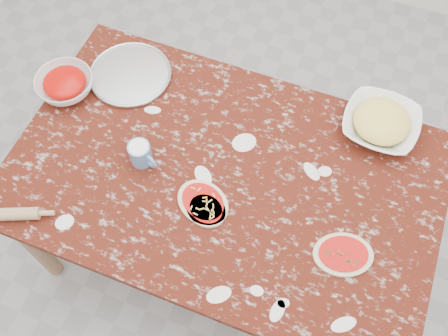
% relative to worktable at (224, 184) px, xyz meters
% --- Properties ---
extents(ground, '(4.00, 4.00, 0.00)m').
position_rel_worktable_xyz_m(ground, '(0.00, 0.00, -0.67)').
color(ground, gray).
extents(worktable, '(1.60, 1.00, 0.75)m').
position_rel_worktable_xyz_m(worktable, '(0.00, 0.00, 0.00)').
color(worktable, '#40130B').
rests_on(worktable, ground).
extents(pizza_tray, '(0.43, 0.43, 0.01)m').
position_rel_worktable_xyz_m(pizza_tray, '(-0.53, 0.29, 0.09)').
color(pizza_tray, '#B2B2B7').
rests_on(pizza_tray, worktable).
extents(sauce_bowl, '(0.29, 0.29, 0.07)m').
position_rel_worktable_xyz_m(sauce_bowl, '(-0.74, 0.13, 0.12)').
color(sauce_bowl, white).
rests_on(sauce_bowl, worktable).
extents(cheese_bowl, '(0.30, 0.30, 0.07)m').
position_rel_worktable_xyz_m(cheese_bowl, '(0.49, 0.41, 0.12)').
color(cheese_bowl, white).
rests_on(cheese_bowl, worktable).
extents(flour_mug, '(0.12, 0.08, 0.10)m').
position_rel_worktable_xyz_m(flour_mug, '(-0.31, -0.06, 0.13)').
color(flour_mug, '#5886BF').
rests_on(flour_mug, worktable).
extents(pizza_left, '(0.25, 0.22, 0.02)m').
position_rel_worktable_xyz_m(pizza_left, '(-0.03, -0.14, 0.09)').
color(pizza_left, beige).
rests_on(pizza_left, worktable).
extents(pizza_mid, '(0.18, 0.17, 0.02)m').
position_rel_worktable_xyz_m(pizza_mid, '(-0.01, -0.16, 0.09)').
color(pizza_mid, beige).
rests_on(pizza_mid, worktable).
extents(pizza_right, '(0.25, 0.22, 0.02)m').
position_rel_worktable_xyz_m(pizza_right, '(0.49, -0.14, 0.09)').
color(pizza_right, beige).
rests_on(pizza_right, worktable).
extents(rolling_pin, '(0.23, 0.13, 0.05)m').
position_rel_worktable_xyz_m(rolling_pin, '(-0.65, -0.44, 0.11)').
color(rolling_pin, tan).
rests_on(rolling_pin, worktable).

